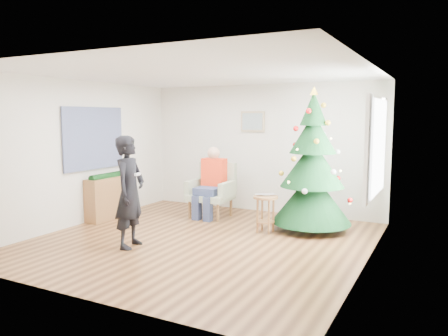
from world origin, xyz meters
The scene contains 19 objects.
floor centered at (0.00, 0.00, 0.00)m, with size 5.00×5.00×0.00m, color brown.
ceiling centered at (0.00, 0.00, 2.60)m, with size 5.00×5.00×0.00m, color white.
wall_back centered at (0.00, 2.50, 1.30)m, with size 5.00×5.00×0.00m, color silver.
wall_front centered at (0.00, -2.50, 1.30)m, with size 5.00×5.00×0.00m, color silver.
wall_left centered at (-2.50, 0.00, 1.30)m, with size 5.00×5.00×0.00m, color silver.
wall_right centered at (2.50, 0.00, 1.30)m, with size 5.00×5.00×0.00m, color silver.
window_panel centered at (2.47, 1.00, 1.50)m, with size 0.04×1.30×1.40m, color white.
curtains centered at (2.44, 1.00, 1.50)m, with size 0.05×1.75×1.50m.
christmas_tree centered at (1.35, 1.46, 1.11)m, with size 1.36×1.36×2.45m.
stool centered at (0.71, 0.94, 0.32)m, with size 0.41×0.41×0.62m.
laptop centered at (0.71, 0.94, 0.64)m, with size 0.34×0.22×0.03m, color silver.
armchair centered at (-0.66, 1.57, 0.39)m, with size 0.85×0.78×1.04m.
seated_person centered at (-0.66, 1.51, 0.71)m, with size 0.47×0.67×1.36m.
standing_man centered at (-0.78, -0.76, 0.84)m, with size 0.61×0.40×1.67m, color black.
game_controller centered at (-0.60, -0.79, 1.12)m, with size 0.04×0.13×0.04m, color white.
console centered at (-2.33, 0.50, 0.40)m, with size 0.30×1.00×0.80m, color brown.
garland centered at (-2.33, 0.50, 0.82)m, with size 0.14×0.14×0.90m, color black.
tapestry centered at (-2.46, 0.30, 1.55)m, with size 0.03×1.50×1.15m, color black.
framed_picture centered at (-0.20, 2.46, 1.85)m, with size 0.52×0.05×0.42m.
Camera 1 is at (3.40, -5.80, 1.95)m, focal length 35.00 mm.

